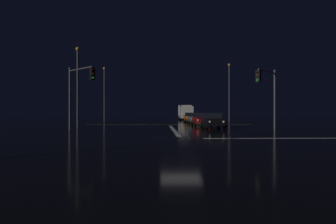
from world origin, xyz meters
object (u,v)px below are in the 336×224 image
Objects in this scene: sedan_silver at (190,117)px; traffic_signal_nw at (79,86)px; streetlamp_left_near at (78,81)px; streetlamp_right_far at (229,89)px; box_truck at (185,112)px; sedan_gray at (195,118)px; streetlamp_left_far at (104,90)px; sedan_red at (201,119)px; sedan_orange at (191,117)px; traffic_signal_ne at (268,88)px; sedan_black at (213,120)px.

traffic_signal_nw is at bearing -116.17° from sedan_silver.
streetlamp_right_far is at bearing 37.50° from streetlamp_left_near.
sedan_gray is at bearing -90.70° from box_truck.
streetlamp_right_far is (20.85, 0.00, 0.35)m from streetlamp_left_far.
sedan_red is 6.72m from sedan_gray.
sedan_red is at bearing -90.03° from sedan_orange.
box_truck reaches higher than sedan_red.
sedan_gray is at bearing 89.31° from sedan_red.
streetlamp_left_far is at bearing 135.71° from sedan_red.
sedan_gray is 0.44× the size of streetlamp_right_far.
traffic_signal_nw reaches higher than sedan_silver.
streetlamp_left_far reaches higher than sedan_silver.
box_truck is 30.94m from streetlamp_left_near.
sedan_silver is at bearing 99.71° from traffic_signal_ne.
streetlamp_right_far reaches higher than streetlamp_left_far.
streetlamp_left_far is at bearing 180.00° from streetlamp_right_far.
traffic_signal_ne is at bearing 0.45° from traffic_signal_nw.
sedan_red is at bearing -91.70° from sedan_silver.
sedan_silver is 26.38m from traffic_signal_ne.
sedan_silver is at bearing 13.60° from streetlamp_left_far.
sedan_orange is at bearing -165.27° from streetlamp_right_far.
sedan_black is at bearing -53.11° from streetlamp_left_far.
sedan_black is 15.52m from streetlamp_left_near.
traffic_signal_nw is 0.59× the size of streetlamp_right_far.
sedan_gray and sedan_silver have the same top height.
box_truck reaches higher than sedan_black.
streetlamp_left_far is at bearing 153.55° from sedan_gray.
sedan_orange is (-0.37, 17.58, 0.00)m from sedan_black.
sedan_red is at bearing 8.85° from streetlamp_left_near.
sedan_orange is (-0.08, 5.32, 0.00)m from sedan_gray.
sedan_black is 0.75× the size of traffic_signal_nw.
sedan_red is 0.52× the size of box_truck.
traffic_signal_nw is 6.78m from streetlamp_left_near.
sedan_silver is 0.76× the size of traffic_signal_ne.
traffic_signal_nw is (-12.75, -25.95, 3.20)m from sedan_silver.
sedan_red is 1.00× the size of sedan_silver.
traffic_signal_ne is (4.93, -8.47, 3.10)m from sedan_red.
streetlamp_left_near is (-14.15, -14.24, 4.34)m from sedan_orange.
sedan_red is at bearing 120.21° from traffic_signal_ne.
sedan_silver is at bearing -88.40° from box_truck.
sedan_silver is at bearing 53.13° from streetlamp_left_near.
streetlamp_right_far reaches higher than streetlamp_left_near.
sedan_gray and sedan_orange have the same top height.
sedan_orange is at bearing 91.21° from sedan_black.
sedan_silver is 0.44× the size of streetlamp_right_far.
traffic_signal_nw is at bearing -128.79° from sedan_gray.
sedan_silver is (0.51, 17.34, 0.00)m from sedan_red.
sedan_black is 24.60m from streetlamp_left_far.
sedan_orange is at bearing -7.10° from streetlamp_left_far.
traffic_signal_ne is (4.93, -20.51, 3.10)m from sedan_orange.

